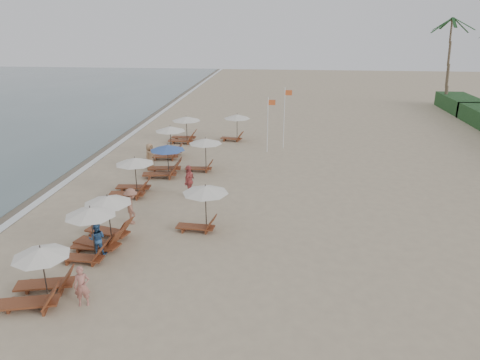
# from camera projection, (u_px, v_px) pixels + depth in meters

# --- Properties ---
(ground) EXTENTS (160.00, 160.00, 0.00)m
(ground) POSITION_uv_depth(u_px,v_px,m) (217.00, 277.00, 17.79)
(ground) COLOR tan
(ground) RESTS_ON ground
(wet_sand_band) EXTENTS (3.20, 140.00, 0.01)m
(wet_sand_band) POSITION_uv_depth(u_px,v_px,m) (46.00, 181.00, 28.36)
(wet_sand_band) COLOR #6B5E4C
(wet_sand_band) RESTS_ON ground
(foam_line) EXTENTS (0.50, 140.00, 0.02)m
(foam_line) POSITION_uv_depth(u_px,v_px,m) (66.00, 182.00, 28.23)
(foam_line) COLOR white
(foam_line) RESTS_ON ground
(lounger_station_0) EXTENTS (2.63, 2.47, 2.16)m
(lounger_station_0) POSITION_uv_depth(u_px,v_px,m) (37.00, 277.00, 16.00)
(lounger_station_0) COLOR brown
(lounger_station_0) RESTS_ON ground
(lounger_station_1) EXTENTS (2.42, 2.14, 2.33)m
(lounger_station_1) POSITION_uv_depth(u_px,v_px,m) (88.00, 232.00, 18.87)
(lounger_station_1) COLOR brown
(lounger_station_1) RESTS_ON ground
(lounger_station_2) EXTENTS (2.70, 2.50, 2.32)m
(lounger_station_2) POSITION_uv_depth(u_px,v_px,m) (104.00, 222.00, 20.15)
(lounger_station_2) COLOR brown
(lounger_station_2) RESTS_ON ground
(lounger_station_3) EXTENTS (2.62, 2.22, 2.25)m
(lounger_station_3) POSITION_uv_depth(u_px,v_px,m) (132.00, 177.00, 25.81)
(lounger_station_3) COLOR brown
(lounger_station_3) RESTS_ON ground
(lounger_station_4) EXTENTS (2.80, 2.35, 2.08)m
(lounger_station_4) POSITION_uv_depth(u_px,v_px,m) (164.00, 161.00, 29.12)
(lounger_station_4) COLOR brown
(lounger_station_4) RESTS_ON ground
(lounger_station_5) EXTENTS (2.70, 2.28, 2.38)m
(lounger_station_5) POSITION_uv_depth(u_px,v_px,m) (167.00, 143.00, 32.90)
(lounger_station_5) COLOR brown
(lounger_station_5) RESTS_ON ground
(lounger_station_6) EXTENTS (2.70, 2.38, 2.17)m
(lounger_station_6) POSITION_uv_depth(u_px,v_px,m) (184.00, 129.00, 37.14)
(lounger_station_6) COLOR brown
(lounger_station_6) RESTS_ON ground
(inland_station_0) EXTENTS (2.60, 2.24, 2.22)m
(inland_station_0) POSITION_uv_depth(u_px,v_px,m) (201.00, 202.00, 21.32)
(inland_station_0) COLOR brown
(inland_station_0) RESTS_ON ground
(inland_station_1) EXTENTS (2.54, 2.24, 2.22)m
(inland_station_1) POSITION_uv_depth(u_px,v_px,m) (203.00, 150.00, 29.85)
(inland_station_1) COLOR brown
(inland_station_1) RESTS_ON ground
(inland_station_2) EXTENTS (2.59, 2.24, 2.22)m
(inland_station_2) POSITION_uv_depth(u_px,v_px,m) (235.00, 124.00, 37.47)
(inland_station_2) COLOR brown
(inland_station_2) RESTS_ON ground
(beachgoer_near) EXTENTS (0.64, 0.51, 1.54)m
(beachgoer_near) POSITION_uv_depth(u_px,v_px,m) (82.00, 286.00, 15.78)
(beachgoer_near) COLOR #AC695D
(beachgoer_near) RESTS_ON ground
(beachgoer_mid_a) EXTENTS (0.83, 0.70, 1.49)m
(beachgoer_mid_a) POSITION_uv_depth(u_px,v_px,m) (97.00, 239.00, 19.25)
(beachgoer_mid_a) COLOR #2E568A
(beachgoer_mid_a) RESTS_ON ground
(beachgoer_mid_b) EXTENTS (1.15, 1.38, 1.85)m
(beachgoer_mid_b) POSITION_uv_depth(u_px,v_px,m) (132.00, 206.00, 22.18)
(beachgoer_mid_b) COLOR #9A644E
(beachgoer_mid_b) RESTS_ON ground
(beachgoer_far_a) EXTENTS (0.67, 1.19, 1.91)m
(beachgoer_far_a) POSITION_uv_depth(u_px,v_px,m) (189.00, 181.00, 25.57)
(beachgoer_far_a) COLOR #B94C4A
(beachgoer_far_a) RESTS_ON ground
(beachgoer_far_b) EXTENTS (0.84, 1.01, 1.76)m
(beachgoer_far_b) POSITION_uv_depth(u_px,v_px,m) (150.00, 156.00, 30.57)
(beachgoer_far_b) COLOR tan
(beachgoer_far_b) RESTS_ON ground
(flag_pole_near) EXTENTS (0.60, 0.08, 4.24)m
(flag_pole_near) POSITION_uv_depth(u_px,v_px,m) (268.00, 122.00, 33.92)
(flag_pole_near) COLOR silver
(flag_pole_near) RESTS_ON ground
(flag_pole_far) EXTENTS (0.60, 0.08, 4.80)m
(flag_pole_far) POSITION_uv_depth(u_px,v_px,m) (285.00, 115.00, 34.90)
(flag_pole_far) COLOR silver
(flag_pole_far) RESTS_ON ground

